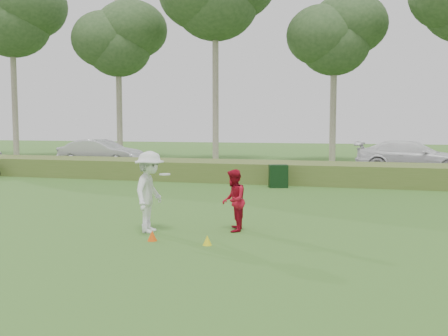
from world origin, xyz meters
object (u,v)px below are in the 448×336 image
(player_red, at_px, (233,200))
(player_white, at_px, (150,192))
(cone_orange, at_px, (152,236))
(utility_cabinet, at_px, (278,176))
(car_mid, at_px, (101,153))
(car_right, at_px, (412,157))
(cone_yellow, at_px, (207,240))

(player_red, bearing_deg, player_white, -80.72)
(cone_orange, xyz_separation_m, utility_cabinet, (1.14, 10.33, 0.36))
(player_white, height_order, car_mid, player_white)
(car_mid, xyz_separation_m, car_right, (17.75, 1.50, 0.01))
(player_white, bearing_deg, car_mid, 28.61)
(utility_cabinet, distance_m, car_right, 9.74)
(car_mid, relative_size, car_right, 0.87)
(player_white, height_order, utility_cabinet, player_white)
(cone_yellow, relative_size, car_right, 0.04)
(player_red, relative_size, utility_cabinet, 1.60)
(player_white, xyz_separation_m, car_mid, (-10.28, 15.73, -0.10))
(player_white, xyz_separation_m, utility_cabinet, (1.57, 9.49, -0.52))
(cone_yellow, bearing_deg, car_right, 72.52)
(player_white, distance_m, car_right, 18.77)
(player_white, xyz_separation_m, car_right, (7.47, 17.22, -0.09))
(player_red, distance_m, car_right, 17.46)
(cone_orange, relative_size, car_mid, 0.05)
(cone_yellow, xyz_separation_m, utility_cabinet, (-0.19, 10.38, 0.37))
(cone_yellow, bearing_deg, utility_cabinet, 91.06)
(cone_orange, height_order, cone_yellow, cone_orange)
(utility_cabinet, height_order, car_right, car_right)
(cone_orange, height_order, car_right, car_right)
(cone_orange, relative_size, car_right, 0.04)
(player_white, distance_m, cone_orange, 1.29)
(player_red, distance_m, car_mid, 19.40)
(player_red, bearing_deg, cone_orange, -54.71)
(player_red, distance_m, cone_yellow, 1.70)
(player_white, relative_size, utility_cabinet, 2.08)
(cone_yellow, relative_size, utility_cabinet, 0.23)
(utility_cabinet, bearing_deg, player_red, -105.79)
(player_white, bearing_deg, cone_yellow, -121.54)
(cone_orange, bearing_deg, car_right, 68.72)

